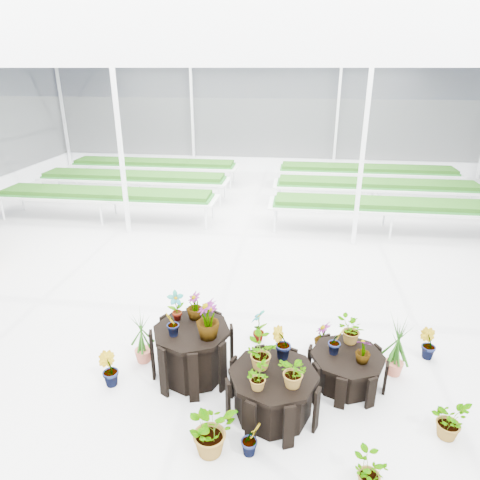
# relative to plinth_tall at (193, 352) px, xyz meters

# --- Properties ---
(ground_plane) EXTENTS (24.00, 24.00, 0.00)m
(ground_plane) POSITION_rel_plinth_tall_xyz_m (-0.10, 1.46, -0.39)
(ground_plane) COLOR gray
(ground_plane) RESTS_ON ground
(greenhouse_shell) EXTENTS (18.00, 24.00, 4.50)m
(greenhouse_shell) POSITION_rel_plinth_tall_xyz_m (-0.10, 1.46, 1.86)
(greenhouse_shell) COLOR white
(greenhouse_shell) RESTS_ON ground
(steel_frame) EXTENTS (18.00, 24.00, 4.50)m
(steel_frame) POSITION_rel_plinth_tall_xyz_m (-0.10, 1.46, 1.86)
(steel_frame) COLOR silver
(steel_frame) RESTS_ON ground
(nursery_benches) EXTENTS (16.00, 7.00, 0.84)m
(nursery_benches) POSITION_rel_plinth_tall_xyz_m (-0.10, 8.66, 0.03)
(nursery_benches) COLOR silver
(nursery_benches) RESTS_ON ground
(plinth_tall) EXTENTS (1.40, 1.40, 0.78)m
(plinth_tall) POSITION_rel_plinth_tall_xyz_m (0.00, 0.00, 0.00)
(plinth_tall) COLOR black
(plinth_tall) RESTS_ON ground
(plinth_mid) EXTENTS (1.55, 1.55, 0.62)m
(plinth_mid) POSITION_rel_plinth_tall_xyz_m (1.20, -0.60, -0.08)
(plinth_mid) COLOR black
(plinth_mid) RESTS_ON ground
(plinth_low) EXTENTS (1.28, 1.28, 0.48)m
(plinth_low) POSITION_rel_plinth_tall_xyz_m (2.20, 0.10, -0.15)
(plinth_low) COLOR black
(plinth_low) RESTS_ON ground
(nursery_plants) EXTENTS (4.97, 3.04, 1.36)m
(nursery_plants) POSITION_rel_plinth_tall_xyz_m (1.14, -0.20, 0.12)
(nursery_plants) COLOR #1A430F
(nursery_plants) RESTS_ON ground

